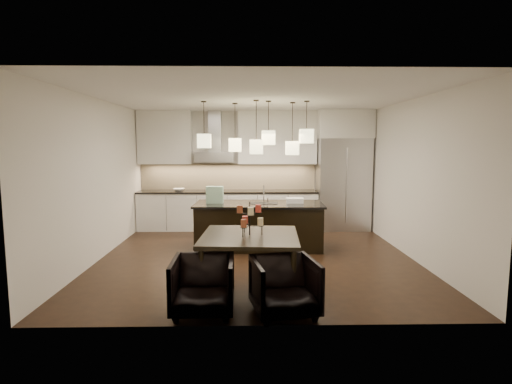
{
  "coord_description": "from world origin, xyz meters",
  "views": [
    {
      "loc": [
        -0.14,
        -6.97,
        1.99
      ],
      "look_at": [
        0.0,
        0.2,
        1.15
      ],
      "focal_mm": 28.0,
      "sensor_mm": 36.0,
      "label": 1
    }
  ],
  "objects_px": {
    "armchair_left": "(203,285)",
    "armchair_right": "(285,287)",
    "dining_table": "(250,263)",
    "island_body": "(259,226)",
    "refrigerator": "(343,184)"
  },
  "relations": [
    {
      "from": "refrigerator",
      "to": "dining_table",
      "type": "distance_m",
      "value": 4.65
    },
    {
      "from": "armchair_left",
      "to": "armchair_right",
      "type": "distance_m",
      "value": 0.97
    },
    {
      "from": "dining_table",
      "to": "island_body",
      "type": "bearing_deg",
      "value": 88.78
    },
    {
      "from": "refrigerator",
      "to": "island_body",
      "type": "height_order",
      "value": "refrigerator"
    },
    {
      "from": "island_body",
      "to": "armchair_left",
      "type": "distance_m",
      "value": 3.15
    },
    {
      "from": "refrigerator",
      "to": "armchair_left",
      "type": "bearing_deg",
      "value": -120.22
    },
    {
      "from": "dining_table",
      "to": "armchair_right",
      "type": "xyz_separation_m",
      "value": [
        0.41,
        -0.8,
        -0.05
      ]
    },
    {
      "from": "armchair_left",
      "to": "armchair_right",
      "type": "relative_size",
      "value": 1.0
    },
    {
      "from": "island_body",
      "to": "armchair_left",
      "type": "height_order",
      "value": "island_body"
    },
    {
      "from": "armchair_left",
      "to": "dining_table",
      "type": "bearing_deg",
      "value": 52.3
    },
    {
      "from": "island_body",
      "to": "dining_table",
      "type": "distance_m",
      "value": 2.32
    },
    {
      "from": "refrigerator",
      "to": "island_body",
      "type": "xyz_separation_m",
      "value": [
        -2.04,
        -1.72,
        -0.65
      ]
    },
    {
      "from": "island_body",
      "to": "armchair_left",
      "type": "xyz_separation_m",
      "value": [
        -0.75,
        -3.06,
        -0.08
      ]
    },
    {
      "from": "armchair_left",
      "to": "armchair_right",
      "type": "xyz_separation_m",
      "value": [
        0.97,
        -0.06,
        0.0
      ]
    },
    {
      "from": "armchair_right",
      "to": "dining_table",
      "type": "bearing_deg",
      "value": 106.0
    }
  ]
}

